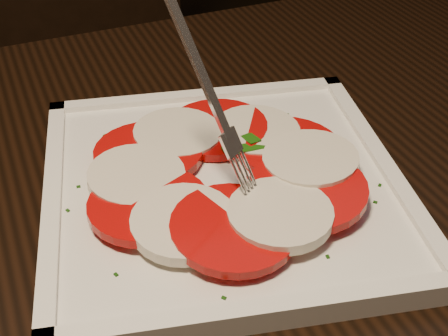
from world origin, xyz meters
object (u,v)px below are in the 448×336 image
at_px(table, 247,275).
at_px(fork, 199,90).
at_px(chair, 97,47).
at_px(plate, 224,188).

bearing_deg(table, fork, 167.72).
bearing_deg(chair, fork, -94.12).
distance_m(table, plate, 0.11).
bearing_deg(table, chair, 91.78).
height_order(table, fork, fork).
bearing_deg(plate, table, -33.15).
bearing_deg(chair, plate, -92.53).
relative_size(chair, fork, 6.10).
relative_size(table, fork, 8.20).
bearing_deg(plate, fork, -170.37).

